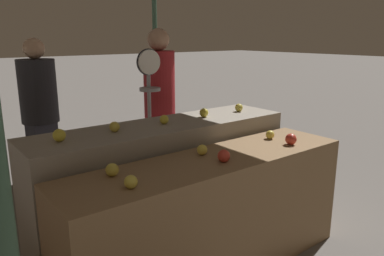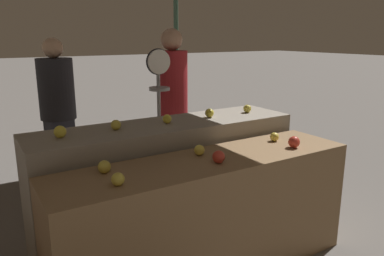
# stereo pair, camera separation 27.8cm
# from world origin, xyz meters

# --- Properties ---
(display_counter_front) EXTENTS (2.21, 0.55, 0.86)m
(display_counter_front) POSITION_xyz_m (0.00, 0.00, 0.43)
(display_counter_front) COLOR olive
(display_counter_front) RESTS_ON ground_plane
(display_counter_back) EXTENTS (2.21, 0.55, 1.00)m
(display_counter_back) POSITION_xyz_m (0.00, 0.60, 0.50)
(display_counter_back) COLOR gray
(display_counter_back) RESTS_ON ground_plane
(apple_front_0) EXTENTS (0.08, 0.08, 0.08)m
(apple_front_0) POSITION_xyz_m (-0.69, -0.11, 0.90)
(apple_front_0) COLOR gold
(apple_front_0) RESTS_ON display_counter_front
(apple_front_1) EXTENTS (0.09, 0.09, 0.09)m
(apple_front_1) POSITION_xyz_m (0.01, -0.10, 0.91)
(apple_front_1) COLOR red
(apple_front_1) RESTS_ON display_counter_front
(apple_front_2) EXTENTS (0.09, 0.09, 0.09)m
(apple_front_2) POSITION_xyz_m (0.70, -0.11, 0.91)
(apple_front_2) COLOR red
(apple_front_2) RESTS_ON display_counter_front
(apple_front_3) EXTENTS (0.08, 0.08, 0.08)m
(apple_front_3) POSITION_xyz_m (-0.69, 0.12, 0.90)
(apple_front_3) COLOR gold
(apple_front_3) RESTS_ON display_counter_front
(apple_front_4) EXTENTS (0.08, 0.08, 0.08)m
(apple_front_4) POSITION_xyz_m (-0.01, 0.11, 0.90)
(apple_front_4) COLOR yellow
(apple_front_4) RESTS_ON display_counter_front
(apple_front_5) EXTENTS (0.07, 0.07, 0.07)m
(apple_front_5) POSITION_xyz_m (0.70, 0.10, 0.90)
(apple_front_5) COLOR yellow
(apple_front_5) RESTS_ON display_counter_front
(apple_back_0) EXTENTS (0.09, 0.09, 0.09)m
(apple_back_0) POSITION_xyz_m (-0.84, 0.60, 1.04)
(apple_back_0) COLOR gold
(apple_back_0) RESTS_ON display_counter_back
(apple_back_1) EXTENTS (0.08, 0.08, 0.08)m
(apple_back_1) POSITION_xyz_m (-0.43, 0.61, 1.03)
(apple_back_1) COLOR gold
(apple_back_1) RESTS_ON display_counter_back
(apple_back_2) EXTENTS (0.07, 0.07, 0.07)m
(apple_back_2) POSITION_xyz_m (-0.00, 0.60, 1.03)
(apple_back_2) COLOR gold
(apple_back_2) RESTS_ON display_counter_back
(apple_back_3) EXTENTS (0.08, 0.08, 0.08)m
(apple_back_3) POSITION_xyz_m (0.42, 0.61, 1.03)
(apple_back_3) COLOR gold
(apple_back_3) RESTS_ON display_counter_back
(apple_back_4) EXTENTS (0.07, 0.07, 0.07)m
(apple_back_4) POSITION_xyz_m (0.83, 0.60, 1.03)
(apple_back_4) COLOR gold
(apple_back_4) RESTS_ON display_counter_back
(produce_scale) EXTENTS (0.25, 0.20, 1.57)m
(produce_scale) POSITION_xyz_m (0.24, 1.21, 1.12)
(produce_scale) COLOR #99999E
(produce_scale) RESTS_ON ground_plane
(person_vendor_at_scale) EXTENTS (0.36, 0.36, 1.76)m
(person_vendor_at_scale) POSITION_xyz_m (0.57, 1.55, 1.03)
(person_vendor_at_scale) COLOR #2D2D38
(person_vendor_at_scale) RESTS_ON ground_plane
(person_customer_left) EXTENTS (0.50, 0.50, 1.66)m
(person_customer_left) POSITION_xyz_m (-0.49, 2.29, 0.95)
(person_customer_left) COLOR #2D2D38
(person_customer_left) RESTS_ON ground_plane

